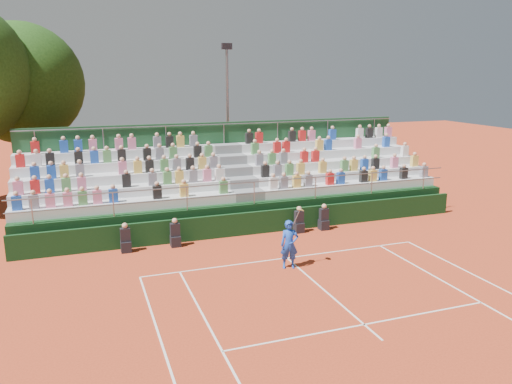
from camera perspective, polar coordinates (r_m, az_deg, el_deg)
name	(u,v)px	position (r m, az deg, el deg)	size (l,w,h in m)	color
ground	(287,258)	(19.13, 3.56, -7.55)	(90.00, 90.00, 0.00)	#BC3F1F
courtside_wall	(258,222)	(21.79, 0.27, -3.50)	(20.00, 0.15, 1.00)	black
line_officials	(236,229)	(21.03, -2.35, -4.21)	(9.04, 0.40, 1.19)	black
grandstand	(236,193)	(24.59, -2.34, -0.12)	(20.00, 5.20, 4.40)	black
tennis_player	(289,244)	(17.93, 3.83, -5.99)	(0.90, 0.57, 2.22)	#1846BA
tree_east	(22,84)	(30.70, -25.19, 11.13)	(6.59, 6.59, 9.60)	#332012
floodlight_mast	(227,106)	(29.93, -3.28, 9.76)	(0.60, 0.25, 8.54)	gray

